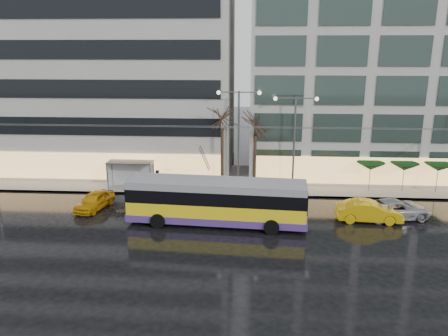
# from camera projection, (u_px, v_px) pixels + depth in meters

# --- Properties ---
(ground) EXTENTS (140.00, 140.00, 0.00)m
(ground) POSITION_uv_depth(u_px,v_px,m) (205.00, 238.00, 30.44)
(ground) COLOR black
(ground) RESTS_ON ground
(sidewalk) EXTENTS (80.00, 10.00, 0.15)m
(sidewalk) POSITION_uv_depth(u_px,v_px,m) (239.00, 179.00, 43.76)
(sidewalk) COLOR gray
(sidewalk) RESTS_ON ground
(kerb) EXTENTS (80.00, 0.10, 0.15)m
(kerb) POSITION_uv_depth(u_px,v_px,m) (237.00, 195.00, 39.00)
(kerb) COLOR slate
(kerb) RESTS_ON ground
(building_left) EXTENTS (34.00, 14.00, 22.00)m
(building_left) POSITION_uv_depth(u_px,v_px,m) (74.00, 64.00, 46.71)
(building_left) COLOR #A9A7A1
(building_left) RESTS_ON sidewalk
(building_right) EXTENTS (32.00, 14.00, 25.00)m
(building_right) POSITION_uv_depth(u_px,v_px,m) (409.00, 49.00, 44.19)
(building_right) COLOR #A9A7A1
(building_right) RESTS_ON sidewalk
(trolleybus) EXTENTS (13.42, 5.61, 6.15)m
(trolleybus) POSITION_uv_depth(u_px,v_px,m) (216.00, 203.00, 32.47)
(trolleybus) COLOR yellow
(trolleybus) RESTS_ON ground
(catenary) EXTENTS (42.24, 5.12, 7.00)m
(catenary) POSITION_uv_depth(u_px,v_px,m) (226.00, 153.00, 36.88)
(catenary) COLOR #595B60
(catenary) RESTS_ON ground
(bus_shelter) EXTENTS (4.20, 1.60, 2.51)m
(bus_shelter) POSITION_uv_depth(u_px,v_px,m) (127.00, 168.00, 40.70)
(bus_shelter) COLOR #595B60
(bus_shelter) RESTS_ON sidewalk
(street_lamp_near) EXTENTS (3.96, 0.36, 9.03)m
(street_lamp_near) POSITION_uv_depth(u_px,v_px,m) (239.00, 127.00, 39.11)
(street_lamp_near) COLOR #595B60
(street_lamp_near) RESTS_ON sidewalk
(street_lamp_far) EXTENTS (3.96, 0.36, 8.53)m
(street_lamp_far) POSITION_uv_depth(u_px,v_px,m) (295.00, 130.00, 38.88)
(street_lamp_far) COLOR #595B60
(street_lamp_far) RESTS_ON sidewalk
(tree_a) EXTENTS (3.20, 3.20, 8.40)m
(tree_a) POSITION_uv_depth(u_px,v_px,m) (222.00, 114.00, 39.10)
(tree_a) COLOR black
(tree_a) RESTS_ON sidewalk
(tree_b) EXTENTS (3.20, 3.20, 7.70)m
(tree_b) POSITION_uv_depth(u_px,v_px,m) (255.00, 121.00, 39.29)
(tree_b) COLOR black
(tree_b) RESTS_ON sidewalk
(parasol_a) EXTENTS (2.50, 2.50, 2.65)m
(parasol_a) POSITION_uv_depth(u_px,v_px,m) (371.00, 166.00, 39.52)
(parasol_a) COLOR #595B60
(parasol_a) RESTS_ON sidewalk
(parasol_b) EXTENTS (2.50, 2.50, 2.65)m
(parasol_b) POSITION_uv_depth(u_px,v_px,m) (404.00, 167.00, 39.34)
(parasol_b) COLOR #595B60
(parasol_b) RESTS_ON sidewalk
(parasol_c) EXTENTS (2.50, 2.50, 2.65)m
(parasol_c) POSITION_uv_depth(u_px,v_px,m) (439.00, 167.00, 39.16)
(parasol_c) COLOR #595B60
(parasol_c) RESTS_ON sidewalk
(taxi_a) EXTENTS (2.61, 4.48, 1.43)m
(taxi_a) POSITION_uv_depth(u_px,v_px,m) (95.00, 201.00, 35.77)
(taxi_a) COLOR #D2960B
(taxi_a) RESTS_ON ground
(taxi_b) EXTENTS (4.97, 1.94, 1.61)m
(taxi_b) POSITION_uv_depth(u_px,v_px,m) (369.00, 211.00, 33.19)
(taxi_b) COLOR #E2B00B
(taxi_b) RESTS_ON ground
(sedan_silver) EXTENTS (5.74, 3.46, 1.49)m
(sedan_silver) POSITION_uv_depth(u_px,v_px,m) (396.00, 209.00, 33.84)
(sedan_silver) COLOR #A5A5A9
(sedan_silver) RESTS_ON ground
(pedestrian_a) EXTENTS (1.27, 1.28, 2.19)m
(pedestrian_a) POSITION_uv_depth(u_px,v_px,m) (168.00, 176.00, 39.30)
(pedestrian_a) COLOR black
(pedestrian_a) RESTS_ON sidewalk
(pedestrian_b) EXTENTS (1.17, 1.06, 1.94)m
(pedestrian_b) POSITION_uv_depth(u_px,v_px,m) (157.00, 180.00, 39.86)
(pedestrian_b) COLOR black
(pedestrian_b) RESTS_ON sidewalk
(pedestrian_c) EXTENTS (0.99, 0.84, 2.11)m
(pedestrian_c) POSITION_uv_depth(u_px,v_px,m) (125.00, 172.00, 41.92)
(pedestrian_c) COLOR black
(pedestrian_c) RESTS_ON sidewalk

